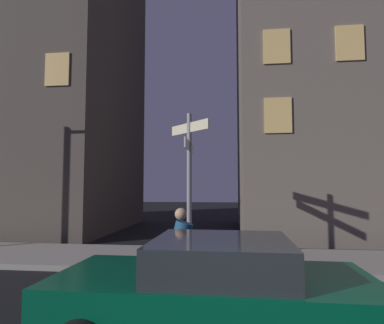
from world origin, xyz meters
TOP-DOWN VIEW (x-y plane):
  - sidewalk_kerb at (0.00, 6.52)m, footprint 40.00×2.84m
  - signpost at (-1.19, 5.56)m, footprint 1.04×1.63m
  - car_side_parked at (-0.40, 1.82)m, footprint 4.04×2.09m
  - cyclist at (-1.04, 3.53)m, footprint 1.82×0.34m
  - building_left_block at (-10.62, 12.48)m, footprint 10.76×7.98m
  - building_right_block at (6.13, 12.87)m, footprint 11.84×8.22m

SIDE VIEW (x-z plane):
  - sidewalk_kerb at x=0.00m, z-range 0.00..0.14m
  - car_side_parked at x=-0.40m, z-range 0.05..1.39m
  - cyclist at x=-1.04m, z-range -0.06..1.55m
  - signpost at x=-1.19m, z-range 0.50..4.15m
  - building_right_block at x=6.13m, z-range 0.00..17.22m
  - building_left_block at x=-10.62m, z-range 0.00..19.69m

